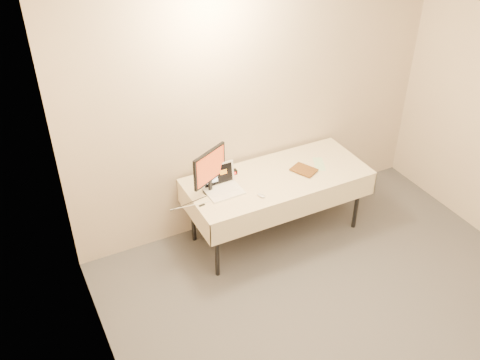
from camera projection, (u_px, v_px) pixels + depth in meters
name	position (u px, v px, depth m)	size (l,w,h in m)	color
back_wall	(257.00, 103.00, 5.35)	(4.00, 0.10, 2.70)	beige
table	(277.00, 181.00, 5.40)	(1.86, 0.81, 0.74)	black
laptop	(222.00, 185.00, 5.13)	(0.35, 0.29, 0.24)	white
monitor	(210.00, 168.00, 4.99)	(0.40, 0.22, 0.45)	black
book	(300.00, 165.00, 5.31)	(0.18, 0.02, 0.24)	#94591B
alarm_clock	(231.00, 172.00, 5.37)	(0.12, 0.06, 0.05)	black
clicker	(261.00, 196.00, 5.06)	(0.04, 0.09, 0.02)	#BDBDC0
paper_form	(319.00, 164.00, 5.55)	(0.10, 0.26, 0.00)	#B1DEB0
usb_dongle	(202.00, 205.00, 4.95)	(0.06, 0.02, 0.01)	black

